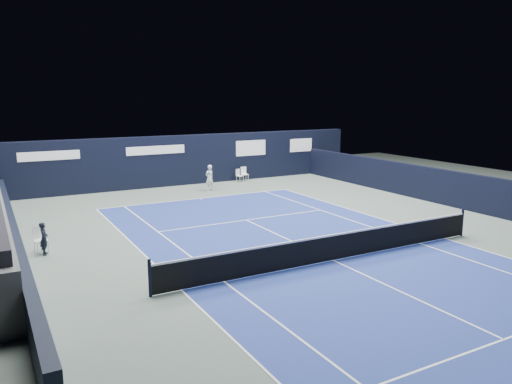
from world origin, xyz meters
TOP-DOWN VIEW (x-y plane):
  - ground at (0.00, 2.00)m, footprint 48.00×48.00m
  - court_surface at (0.00, 0.00)m, footprint 10.97×23.77m
  - enclosure_wall_right at (10.50, 6.00)m, footprint 0.30×22.00m
  - folding_chair_back_a at (4.32, 15.72)m, footprint 0.48×0.49m
  - folding_chair_back_b at (4.82, 15.85)m, footprint 0.41×0.39m
  - line_judge_chair at (-8.65, 5.81)m, footprint 0.51×0.49m
  - line_judge at (-8.55, 5.47)m, footprint 0.35×0.47m
  - court_markings at (0.00, 0.00)m, footprint 11.03×23.83m
  - tennis_net at (0.00, 0.00)m, footprint 12.90×0.10m
  - back_sponsor_wall at (0.01, 16.50)m, footprint 26.00×0.63m
  - side_barrier_left at (-9.50, 5.97)m, footprint 0.33×22.00m
  - tennis_player at (1.45, 13.83)m, footprint 0.64×0.87m

SIDE VIEW (x-z plane):
  - ground at x=0.00m, z-range 0.00..0.00m
  - court_surface at x=0.00m, z-range 0.00..0.01m
  - court_markings at x=0.00m, z-range 0.01..0.01m
  - tennis_net at x=0.00m, z-range -0.04..1.06m
  - folding_chair_back_b at x=4.82m, z-range 0.06..0.98m
  - folding_chair_back_a at x=4.32m, z-range 0.14..0.97m
  - line_judge_chair at x=-8.65m, z-range 0.07..1.06m
  - line_judge at x=-8.55m, z-range 0.00..1.17m
  - side_barrier_left at x=-9.50m, z-range 0.00..1.20m
  - tennis_player at x=1.45m, z-range 0.00..1.52m
  - enclosure_wall_right at x=10.50m, z-range 0.00..1.80m
  - back_sponsor_wall at x=0.01m, z-range 0.00..3.10m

